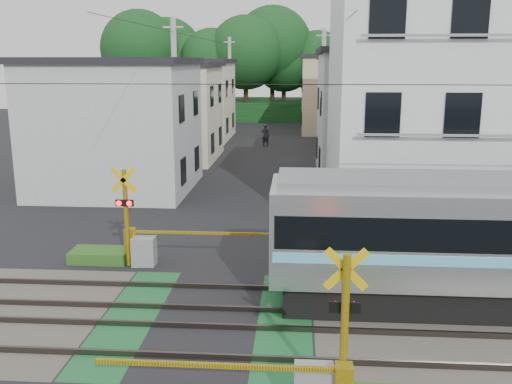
# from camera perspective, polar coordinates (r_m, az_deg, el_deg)

# --- Properties ---
(ground) EXTENTS (120.00, 120.00, 0.00)m
(ground) POSITION_cam_1_polar(r_m,az_deg,el_deg) (14.29, -4.95, -12.57)
(ground) COLOR black
(track_bed) EXTENTS (120.00, 120.00, 0.14)m
(track_bed) POSITION_cam_1_polar(r_m,az_deg,el_deg) (14.28, -4.96, -12.43)
(track_bed) COLOR #47423A
(track_bed) RESTS_ON ground
(crossing_signal_near) EXTENTS (4.74, 0.65, 3.09)m
(crossing_signal_near) POSITION_cam_1_polar(r_m,az_deg,el_deg) (10.59, 6.32, -18.04)
(crossing_signal_near) COLOR #E5B70C
(crossing_signal_near) RESTS_ON ground
(crossing_signal_far) EXTENTS (4.74, 0.65, 3.09)m
(crossing_signal_far) POSITION_cam_1_polar(r_m,az_deg,el_deg) (17.89, -11.39, -4.99)
(crossing_signal_far) COLOR #E5B70C
(crossing_signal_far) RESTS_ON ground
(apartment_block) EXTENTS (10.20, 8.36, 9.30)m
(apartment_block) POSITION_cam_1_polar(r_m,az_deg,el_deg) (23.16, 20.35, 8.49)
(apartment_block) COLOR silver
(apartment_block) RESTS_ON ground
(houses_row) EXTENTS (22.07, 31.35, 6.80)m
(houses_row) POSITION_cam_1_polar(r_m,az_deg,el_deg) (38.80, 1.39, 8.69)
(houses_row) COLOR #B4B7BA
(houses_row) RESTS_ON ground
(tree_hill) EXTENTS (40.00, 12.50, 11.89)m
(tree_hill) POSITION_cam_1_polar(r_m,az_deg,el_deg) (61.54, 2.31, 12.87)
(tree_hill) COLOR #154019
(tree_hill) RESTS_ON ground
(catenary) EXTENTS (60.00, 5.04, 7.00)m
(catenary) POSITION_cam_1_polar(r_m,az_deg,el_deg) (13.55, 20.67, 1.69)
(catenary) COLOR #2D2D33
(catenary) RESTS_ON ground
(utility_poles) EXTENTS (7.90, 42.00, 8.00)m
(utility_poles) POSITION_cam_1_polar(r_m,az_deg,el_deg) (35.93, -0.94, 9.69)
(utility_poles) COLOR #A5A5A0
(utility_poles) RESTS_ON ground
(pedestrian) EXTENTS (0.68, 0.52, 1.65)m
(pedestrian) POSITION_cam_1_polar(r_m,az_deg,el_deg) (42.03, 0.95, 5.71)
(pedestrian) COLOR black
(pedestrian) RESTS_ON ground
(weed_patches) EXTENTS (10.25, 8.80, 0.40)m
(weed_patches) POSITION_cam_1_polar(r_m,az_deg,el_deg) (13.98, 2.27, -12.31)
(weed_patches) COLOR #2D5E1E
(weed_patches) RESTS_ON ground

